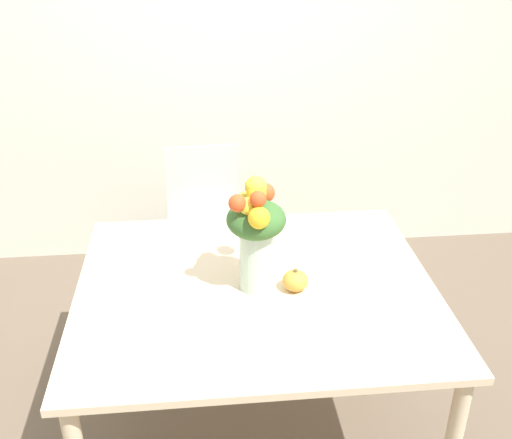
{
  "coord_description": "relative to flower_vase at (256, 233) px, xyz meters",
  "views": [
    {
      "loc": [
        -0.19,
        -1.96,
        2.08
      ],
      "look_at": [
        -0.0,
        -0.01,
        1.05
      ],
      "focal_mm": 42.0,
      "sensor_mm": 36.0,
      "label": 1
    }
  ],
  "objects": [
    {
      "name": "dining_table",
      "position": [
        0.0,
        0.01,
        -0.32
      ],
      "size": [
        1.4,
        1.19,
        0.75
      ],
      "color": "beige",
      "rests_on": "ground_plane"
    },
    {
      "name": "ground_plane",
      "position": [
        0.0,
        0.01,
        -0.99
      ],
      "size": [
        12.0,
        12.0,
        0.0
      ],
      "primitive_type": "plane",
      "color": "brown"
    },
    {
      "name": "wall_back",
      "position": [
        0.0,
        1.63,
        0.36
      ],
      "size": [
        8.0,
        0.06,
        2.7
      ],
      "color": "silver",
      "rests_on": "ground_plane"
    },
    {
      "name": "dining_chair_near_window",
      "position": [
        -0.18,
        0.95,
        -0.5
      ],
      "size": [
        0.45,
        0.45,
        0.94
      ],
      "rotation": [
        0.0,
        0.0,
        0.07
      ],
      "color": "silver",
      "rests_on": "ground_plane"
    },
    {
      "name": "flower_vase",
      "position": [
        0.0,
        0.0,
        0.0
      ],
      "size": [
        0.22,
        0.31,
        0.47
      ],
      "color": "#B2CCBC",
      "rests_on": "dining_table"
    },
    {
      "name": "pumpkin",
      "position": [
        0.15,
        -0.03,
        -0.2
      ],
      "size": [
        0.1,
        0.1,
        0.09
      ],
      "color": "gold",
      "rests_on": "dining_table"
    }
  ]
}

